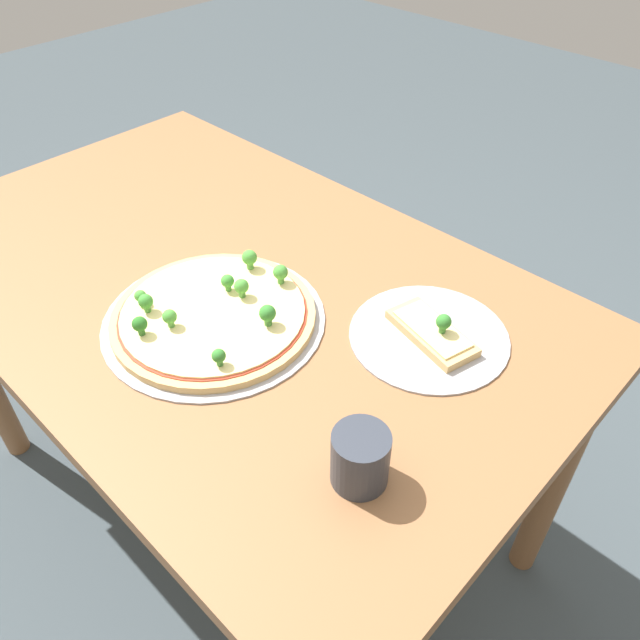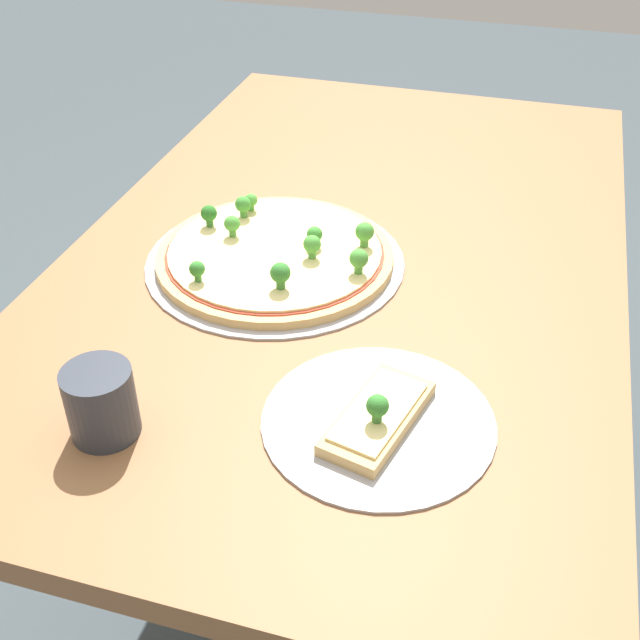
{
  "view_description": "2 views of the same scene",
  "coord_description": "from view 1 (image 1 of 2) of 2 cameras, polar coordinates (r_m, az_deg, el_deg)",
  "views": [
    {
      "loc": [
        -0.8,
        0.56,
        1.5
      ],
      "look_at": [
        -0.24,
        -0.02,
        0.79
      ],
      "focal_mm": 35.0,
      "sensor_mm": 36.0,
      "label": 1
    },
    {
      "loc": [
        -1.07,
        -0.26,
        1.42
      ],
      "look_at": [
        -0.24,
        -0.02,
        0.79
      ],
      "focal_mm": 45.0,
      "sensor_mm": 36.0,
      "label": 2
    }
  ],
  "objects": [
    {
      "name": "pizza_tray_slice",
      "position": [
        1.08,
        10.07,
        -1.26
      ],
      "size": [
        0.27,
        0.27,
        0.06
      ],
      "color": "#A3A3A8",
      "rests_on": "dining_table"
    },
    {
      "name": "ground_plane",
      "position": [
        1.79,
        -6.33,
        -15.92
      ],
      "size": [
        8.0,
        8.0,
        0.0
      ],
      "primitive_type": "plane",
      "color": "#3D474C"
    },
    {
      "name": "dining_table",
      "position": [
        1.28,
        -8.52,
        0.67
      ],
      "size": [
        1.37,
        0.84,
        0.77
      ],
      "color": "brown",
      "rests_on": "ground_plane"
    },
    {
      "name": "pizza_tray_whole",
      "position": [
        1.11,
        -9.67,
        0.48
      ],
      "size": [
        0.39,
        0.39,
        0.06
      ],
      "color": "#A3A3A8",
      "rests_on": "dining_table"
    },
    {
      "name": "drinking_cup",
      "position": [
        0.85,
        3.69,
        -12.49
      ],
      "size": [
        0.08,
        0.08,
        0.09
      ],
      "primitive_type": "cylinder",
      "color": "#2D333D",
      "rests_on": "dining_table"
    }
  ]
}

